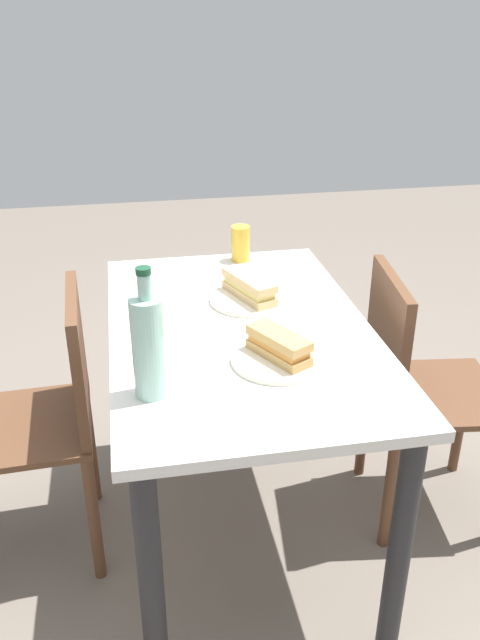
{
  "coord_description": "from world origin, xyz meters",
  "views": [
    {
      "loc": [
        1.65,
        -0.31,
        1.62
      ],
      "look_at": [
        0.0,
        0.0,
        0.79
      ],
      "focal_mm": 36.86,
      "sensor_mm": 36.0,
      "label": 1
    }
  ],
  "objects_px": {
    "chair_far": "(413,383)",
    "chair_near": "(50,412)",
    "dining_table": "(240,364)",
    "water_bottle": "(148,345)",
    "plate_near": "(249,299)",
    "knife_far": "(291,347)",
    "baguette_sandwich_far": "(279,345)",
    "plate_far": "(278,359)",
    "knife_near": "(262,291)",
    "baguette_sandwich_near": "(249,287)",
    "beer_glass": "(240,243)"
  },
  "relations": [
    {
      "from": "chair_far",
      "to": "baguette_sandwich_far",
      "type": "relative_size",
      "value": 4.47
    },
    {
      "from": "dining_table",
      "to": "chair_near",
      "type": "distance_m",
      "value": 0.59
    },
    {
      "from": "plate_near",
      "to": "knife_far",
      "type": "relative_size",
      "value": 1.44
    },
    {
      "from": "plate_far",
      "to": "baguette_sandwich_far",
      "type": "bearing_deg",
      "value": 0.0
    },
    {
      "from": "knife_near",
      "to": "knife_far",
      "type": "xyz_separation_m",
      "value": [
        0.38,
        -0.0,
        0.0
      ]
    },
    {
      "from": "chair_near",
      "to": "baguette_sandwich_near",
      "type": "distance_m",
      "value": 0.71
    },
    {
      "from": "knife_near",
      "to": "baguette_sandwich_far",
      "type": "bearing_deg",
      "value": -6.3
    },
    {
      "from": "knife_far",
      "to": "beer_glass",
      "type": "xyz_separation_m",
      "value": [
        -0.7,
        -0.01,
        0.04
      ]
    },
    {
      "from": "baguette_sandwich_near",
      "to": "beer_glass",
      "type": "height_order",
      "value": "beer_glass"
    },
    {
      "from": "knife_far",
      "to": "beer_glass",
      "type": "relative_size",
      "value": 1.35
    },
    {
      "from": "plate_near",
      "to": "plate_far",
      "type": "relative_size",
      "value": 1.0
    },
    {
      "from": "chair_far",
      "to": "chair_near",
      "type": "distance_m",
      "value": 1.14
    },
    {
      "from": "chair_far",
      "to": "knife_near",
      "type": "distance_m",
      "value": 0.57
    },
    {
      "from": "chair_far",
      "to": "baguette_sandwich_far",
      "type": "xyz_separation_m",
      "value": [
        0.23,
        -0.51,
        0.31
      ]
    },
    {
      "from": "chair_near",
      "to": "knife_far",
      "type": "distance_m",
      "value": 0.77
    },
    {
      "from": "plate_near",
      "to": "beer_glass",
      "type": "distance_m",
      "value": 0.36
    },
    {
      "from": "plate_near",
      "to": "knife_far",
      "type": "xyz_separation_m",
      "value": [
        0.34,
        0.05,
        0.01
      ]
    },
    {
      "from": "knife_near",
      "to": "plate_far",
      "type": "relative_size",
      "value": 0.67
    },
    {
      "from": "chair_near",
      "to": "knife_far",
      "type": "height_order",
      "value": "chair_near"
    },
    {
      "from": "dining_table",
      "to": "knife_far",
      "type": "relative_size",
      "value": 6.85
    },
    {
      "from": "plate_far",
      "to": "water_bottle",
      "type": "height_order",
      "value": "water_bottle"
    },
    {
      "from": "chair_far",
      "to": "beer_glass",
      "type": "bearing_deg",
      "value": -137.04
    },
    {
      "from": "knife_far",
      "to": "dining_table",
      "type": "bearing_deg",
      "value": -150.02
    },
    {
      "from": "plate_far",
      "to": "knife_far",
      "type": "distance_m",
      "value": 0.06
    },
    {
      "from": "knife_far",
      "to": "water_bottle",
      "type": "distance_m",
      "value": 0.41
    },
    {
      "from": "plate_near",
      "to": "chair_far",
      "type": "bearing_deg",
      "value": 73.28
    },
    {
      "from": "baguette_sandwich_near",
      "to": "plate_near",
      "type": "bearing_deg",
      "value": 90.0
    },
    {
      "from": "knife_near",
      "to": "baguette_sandwich_far",
      "type": "height_order",
      "value": "baguette_sandwich_far"
    },
    {
      "from": "plate_far",
      "to": "water_bottle",
      "type": "distance_m",
      "value": 0.37
    },
    {
      "from": "baguette_sandwich_far",
      "to": "beer_glass",
      "type": "height_order",
      "value": "beer_glass"
    },
    {
      "from": "plate_near",
      "to": "knife_far",
      "type": "distance_m",
      "value": 0.35
    },
    {
      "from": "plate_near",
      "to": "baguette_sandwich_near",
      "type": "height_order",
      "value": "baguette_sandwich_near"
    },
    {
      "from": "water_bottle",
      "to": "knife_far",
      "type": "bearing_deg",
      "value": 109.2
    },
    {
      "from": "knife_near",
      "to": "water_bottle",
      "type": "height_order",
      "value": "water_bottle"
    },
    {
      "from": "chair_near",
      "to": "dining_table",
      "type": "bearing_deg",
      "value": 84.28
    },
    {
      "from": "dining_table",
      "to": "knife_far",
      "type": "xyz_separation_m",
      "value": [
        0.18,
        0.1,
        0.14
      ]
    },
    {
      "from": "dining_table",
      "to": "baguette_sandwich_far",
      "type": "relative_size",
      "value": 6.01
    },
    {
      "from": "chair_near",
      "to": "knife_near",
      "type": "distance_m",
      "value": 0.74
    },
    {
      "from": "knife_near",
      "to": "plate_near",
      "type": "bearing_deg",
      "value": -56.82
    },
    {
      "from": "dining_table",
      "to": "water_bottle",
      "type": "xyz_separation_m",
      "value": [
        0.31,
        -0.27,
        0.26
      ]
    },
    {
      "from": "water_bottle",
      "to": "beer_glass",
      "type": "height_order",
      "value": "water_bottle"
    },
    {
      "from": "knife_near",
      "to": "knife_far",
      "type": "distance_m",
      "value": 0.38
    },
    {
      "from": "chair_far",
      "to": "baguette_sandwich_near",
      "type": "relative_size",
      "value": 3.9
    },
    {
      "from": "plate_far",
      "to": "dining_table",
      "type": "bearing_deg",
      "value": -164.58
    },
    {
      "from": "chair_far",
      "to": "plate_near",
      "type": "xyz_separation_m",
      "value": [
        -0.15,
        -0.51,
        0.27
      ]
    },
    {
      "from": "chair_far",
      "to": "knife_far",
      "type": "relative_size",
      "value": 5.1
    },
    {
      "from": "plate_far",
      "to": "beer_glass",
      "type": "xyz_separation_m",
      "value": [
        -0.73,
        0.04,
        0.06
      ]
    },
    {
      "from": "dining_table",
      "to": "chair_near",
      "type": "xyz_separation_m",
      "value": [
        -0.06,
        -0.57,
        -0.14
      ]
    },
    {
      "from": "chair_far",
      "to": "knife_near",
      "type": "xyz_separation_m",
      "value": [
        -0.18,
        -0.46,
        0.28
      ]
    },
    {
      "from": "chair_far",
      "to": "knife_far",
      "type": "xyz_separation_m",
      "value": [
        0.19,
        -0.46,
        0.28
      ]
    }
  ]
}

